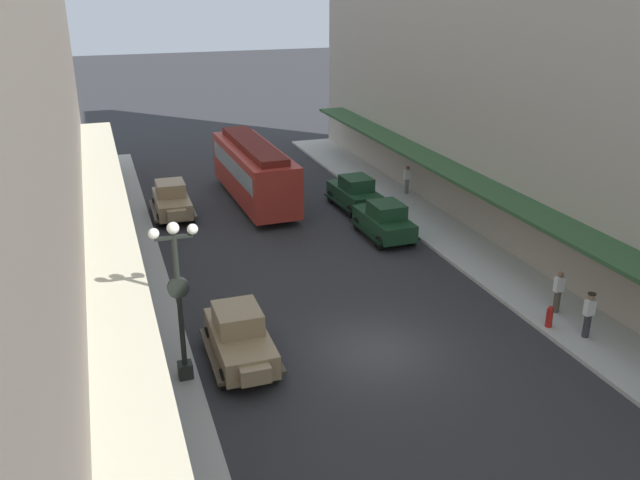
# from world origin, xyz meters

# --- Properties ---
(ground_plane) EXTENTS (200.00, 200.00, 0.00)m
(ground_plane) POSITION_xyz_m (0.00, 0.00, 0.00)
(ground_plane) COLOR #2D2D30
(sidewalk_left) EXTENTS (3.00, 60.00, 0.15)m
(sidewalk_left) POSITION_xyz_m (-7.50, 0.00, 0.07)
(sidewalk_left) COLOR #B7B5AD
(sidewalk_left) RESTS_ON ground
(sidewalk_right) EXTENTS (3.00, 60.00, 0.15)m
(sidewalk_right) POSITION_xyz_m (7.50, 0.00, 0.07)
(sidewalk_right) COLOR #B7B5AD
(sidewalk_right) RESTS_ON ground
(building_row_left) EXTENTS (4.30, 60.00, 16.72)m
(building_row_left) POSITION_xyz_m (-10.23, 0.00, 8.36)
(building_row_left) COLOR slate
(building_row_left) RESTS_ON ground
(parked_car_0) EXTENTS (2.16, 4.27, 1.84)m
(parked_car_0) POSITION_xyz_m (-4.52, 0.90, 0.94)
(parked_car_0) COLOR #997F5B
(parked_car_0) RESTS_ON ground
(parked_car_1) EXTENTS (2.18, 4.28, 1.84)m
(parked_car_1) POSITION_xyz_m (4.51, 9.56, 0.94)
(parked_car_1) COLOR #193D23
(parked_car_1) RESTS_ON ground
(parked_car_2) EXTENTS (2.28, 4.31, 1.84)m
(parked_car_2) POSITION_xyz_m (4.80, 14.14, 0.94)
(parked_car_2) COLOR #193D23
(parked_car_2) RESTS_ON ground
(parked_car_3) EXTENTS (2.20, 4.28, 1.84)m
(parked_car_3) POSITION_xyz_m (-4.79, 16.06, 0.94)
(parked_car_3) COLOR #997F5B
(parked_car_3) RESTS_ON ground
(streetcar) EXTENTS (2.75, 9.66, 3.46)m
(streetcar) POSITION_xyz_m (-0.09, 16.95, 1.90)
(streetcar) COLOR #A52D23
(streetcar) RESTS_ON ground
(lamp_post_with_clock) EXTENTS (1.42, 0.44, 5.16)m
(lamp_post_with_clock) POSITION_xyz_m (-6.40, 0.32, 2.99)
(lamp_post_with_clock) COLOR black
(lamp_post_with_clock) RESTS_ON sidewalk_left
(fire_hydrant) EXTENTS (0.24, 0.24, 0.82)m
(fire_hydrant) POSITION_xyz_m (6.35, -0.68, 0.56)
(fire_hydrant) COLOR #B21E19
(fire_hydrant) RESTS_ON sidewalk_right
(pedestrian_0) EXTENTS (0.36, 0.24, 1.64)m
(pedestrian_0) POSITION_xyz_m (7.32, 0.18, 0.99)
(pedestrian_0) COLOR #4C4238
(pedestrian_0) RESTS_ON sidewalk_right
(pedestrian_1) EXTENTS (0.36, 0.28, 1.67)m
(pedestrian_1) POSITION_xyz_m (7.11, -1.70, 1.01)
(pedestrian_1) COLOR #2D2D33
(pedestrian_1) RESTS_ON sidewalk_right
(pedestrian_2) EXTENTS (0.36, 0.24, 1.64)m
(pedestrian_2) POSITION_xyz_m (8.50, 15.23, 0.99)
(pedestrian_2) COLOR slate
(pedestrian_2) RESTS_ON sidewalk_right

